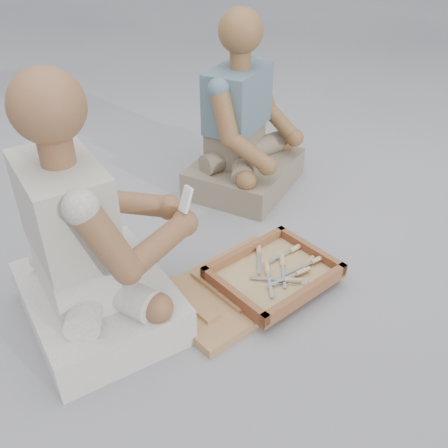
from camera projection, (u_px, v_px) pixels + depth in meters
name	position (u px, v px, depth m)	size (l,w,h in m)	color
ground	(235.00, 304.00, 2.09)	(60.00, 60.00, 0.00)	#9D9CA2
carved_panel	(235.00, 289.00, 2.13)	(0.63, 0.42, 0.04)	brown
tool_tray	(274.00, 274.00, 2.15)	(0.58, 0.51, 0.06)	brown
chisel_0	(268.00, 271.00, 2.14)	(0.10, 0.21, 0.02)	silver
chisel_1	(314.00, 261.00, 2.19)	(0.22, 0.05, 0.02)	silver
chisel_2	(312.00, 283.00, 2.09)	(0.21, 0.10, 0.02)	silver
chisel_3	(307.00, 264.00, 2.20)	(0.20, 0.13, 0.02)	silver
chisel_4	(292.00, 250.00, 2.27)	(0.22, 0.07, 0.02)	silver
chisel_5	(282.00, 263.00, 2.19)	(0.12, 0.20, 0.02)	silver
chisel_6	(288.00, 280.00, 2.10)	(0.20, 0.13, 0.02)	silver
chisel_7	(259.00, 251.00, 2.26)	(0.12, 0.20, 0.02)	silver
chisel_8	(299.00, 273.00, 2.13)	(0.22, 0.04, 0.02)	silver
wood_chip_0	(256.00, 273.00, 2.25)	(0.02, 0.01, 0.00)	tan
wood_chip_1	(220.00, 318.00, 2.02)	(0.02, 0.01, 0.00)	tan
wood_chip_2	(285.00, 293.00, 2.14)	(0.02, 0.01, 0.00)	tan
wood_chip_3	(239.00, 290.00, 2.16)	(0.02, 0.01, 0.00)	tan
wood_chip_4	(231.00, 312.00, 2.04)	(0.02, 0.01, 0.00)	tan
wood_chip_5	(232.00, 247.00, 2.41)	(0.02, 0.01, 0.00)	tan
wood_chip_6	(236.00, 286.00, 2.18)	(0.02, 0.01, 0.00)	tan
wood_chip_7	(264.00, 249.00, 2.40)	(0.02, 0.01, 0.00)	tan
wood_chip_8	(342.00, 280.00, 2.21)	(0.02, 0.01, 0.00)	tan
wood_chip_9	(270.00, 314.00, 2.04)	(0.02, 0.01, 0.00)	tan
craftsman	(88.00, 249.00, 1.83)	(0.71, 0.71, 1.02)	silver
companion	(244.00, 133.00, 2.74)	(0.80, 0.77, 0.98)	#7F6E5B
mobile_phone	(186.00, 199.00, 1.87)	(0.06, 0.05, 0.10)	white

